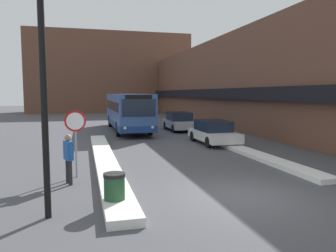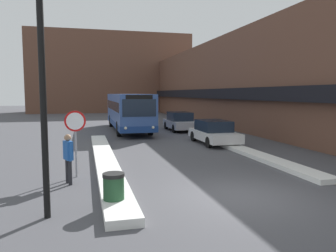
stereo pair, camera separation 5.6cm
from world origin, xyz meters
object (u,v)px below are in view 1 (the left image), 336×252
(street_lamp, at_px, (55,56))
(pedestrian, at_px, (68,154))
(parked_car_front, at_px, (213,132))
(stop_sign, at_px, (75,129))
(city_bus, at_px, (127,111))
(trash_bin, at_px, (114,190))
(parked_car_middle, at_px, (179,121))

(street_lamp, height_order, pedestrian, street_lamp)
(parked_car_front, bearing_deg, street_lamp, -129.12)
(stop_sign, distance_m, pedestrian, 1.21)
(pedestrian, bearing_deg, street_lamp, -22.11)
(city_bus, relative_size, trash_bin, 12.19)
(pedestrian, bearing_deg, city_bus, 145.24)
(city_bus, distance_m, trash_bin, 18.57)
(parked_car_front, height_order, trash_bin, parked_car_front)
(stop_sign, xyz_separation_m, trash_bin, (1.05, -3.64, -1.30))
(street_lamp, relative_size, pedestrian, 3.74)
(city_bus, bearing_deg, parked_car_middle, -14.35)
(stop_sign, bearing_deg, pedestrian, -103.98)
(city_bus, distance_m, stop_sign, 15.18)
(parked_car_front, xyz_separation_m, parked_car_middle, (-0.00, 7.34, 0.04))
(city_bus, height_order, street_lamp, street_lamp)
(city_bus, distance_m, parked_car_middle, 4.38)
(parked_car_front, height_order, parked_car_middle, parked_car_middle)
(stop_sign, bearing_deg, parked_car_middle, 59.64)
(stop_sign, distance_m, street_lamp, 4.51)
(stop_sign, bearing_deg, trash_bin, -73.87)
(parked_car_middle, xyz_separation_m, street_lamp, (-8.31, -17.56, 3.19))
(city_bus, relative_size, parked_car_middle, 2.73)
(parked_car_middle, relative_size, street_lamp, 0.66)
(parked_car_front, xyz_separation_m, trash_bin, (-6.93, -9.92, -0.24))
(city_bus, xyz_separation_m, stop_sign, (-3.82, -14.69, 0.12))
(stop_sign, height_order, street_lamp, street_lamp)
(parked_car_front, xyz_separation_m, pedestrian, (-8.21, -7.19, 0.31))
(city_bus, bearing_deg, parked_car_front, -63.69)
(street_lamp, distance_m, trash_bin, 3.75)
(city_bus, relative_size, parked_car_front, 2.65)
(trash_bin, bearing_deg, city_bus, 81.41)
(pedestrian, bearing_deg, parked_car_middle, 130.35)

